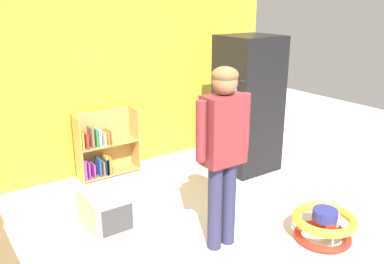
% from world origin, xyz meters
% --- Properties ---
extents(ground_plane, '(12.00, 12.00, 0.00)m').
position_xyz_m(ground_plane, '(0.00, 0.00, 0.00)').
color(ground_plane, silver).
rests_on(ground_plane, ground).
extents(back_wall, '(5.20, 0.06, 2.70)m').
position_xyz_m(back_wall, '(0.00, 2.33, 1.35)').
color(back_wall, gold).
rests_on(back_wall, ground).
extents(refrigerator, '(0.73, 0.68, 1.78)m').
position_xyz_m(refrigerator, '(1.57, 1.28, 0.89)').
color(refrigerator, black).
rests_on(refrigerator, ground).
extents(bookshelf, '(0.80, 0.28, 0.85)m').
position_xyz_m(bookshelf, '(-0.13, 2.14, 0.37)').
color(bookshelf, tan).
rests_on(bookshelf, ground).
extents(standing_person, '(0.57, 0.23, 1.68)m').
position_xyz_m(standing_person, '(0.13, 0.01, 1.02)').
color(standing_person, '#2F3155').
rests_on(standing_person, ground).
extents(baby_walker, '(0.60, 0.60, 0.32)m').
position_xyz_m(baby_walker, '(0.98, -0.49, 0.16)').
color(baby_walker, red).
rests_on(baby_walker, ground).
extents(pet_carrier, '(0.42, 0.55, 0.36)m').
position_xyz_m(pet_carrier, '(-0.61, 0.95, 0.18)').
color(pet_carrier, beige).
rests_on(pet_carrier, ground).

